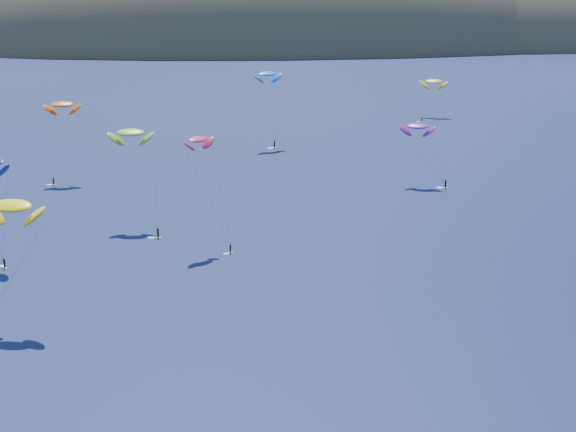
# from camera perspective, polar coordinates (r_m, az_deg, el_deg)

# --- Properties ---
(island) EXTENTS (730.00, 300.00, 210.00)m
(island) POSITION_cam_1_polar(r_m,az_deg,el_deg) (624.27, 0.30, 11.58)
(island) COLOR #3D3526
(island) RESTS_ON ground
(kitesurfer_1) EXTENTS (8.86, 8.63, 21.39)m
(kitesurfer_1) POSITION_cam_1_polar(r_m,az_deg,el_deg) (208.32, -15.77, 7.64)
(kitesurfer_1) COLOR yellow
(kitesurfer_1) RESTS_ON ground
(kitesurfer_2) EXTENTS (10.70, 11.20, 20.68)m
(kitesurfer_2) POSITION_cam_1_polar(r_m,az_deg,el_deg) (125.07, -19.08, 0.68)
(kitesurfer_2) COLOR yellow
(kitesurfer_2) RESTS_ON ground
(kitesurfer_3) EXTENTS (10.86, 13.73, 21.67)m
(kitesurfer_3) POSITION_cam_1_polar(r_m,az_deg,el_deg) (168.14, -11.13, 5.84)
(kitesurfer_3) COLOR yellow
(kitesurfer_3) RESTS_ON ground
(kitesurfer_4) EXTENTS (9.65, 9.03, 23.81)m
(kitesurfer_4) POSITION_cam_1_polar(r_m,az_deg,el_deg) (240.85, -1.47, 10.07)
(kitesurfer_4) COLOR yellow
(kitesurfer_4) RESTS_ON ground
(kitesurfer_6) EXTENTS (11.49, 9.60, 16.58)m
(kitesurfer_6) POSITION_cam_1_polar(r_m,az_deg,el_deg) (200.23, 9.20, 6.32)
(kitesurfer_6) COLOR yellow
(kitesurfer_6) RESTS_ON ground
(kitesurfer_9) EXTENTS (9.59, 9.85, 22.52)m
(kitesurfer_9) POSITION_cam_1_polar(r_m,az_deg,el_deg) (152.04, -6.38, 5.42)
(kitesurfer_9) COLOR yellow
(kitesurfer_9) RESTS_ON ground
(kitesurfer_11) EXTENTS (12.57, 15.83, 15.08)m
(kitesurfer_11) POSITION_cam_1_polar(r_m,az_deg,el_deg) (295.40, 10.31, 9.41)
(kitesurfer_11) COLOR yellow
(kitesurfer_11) RESTS_ON ground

